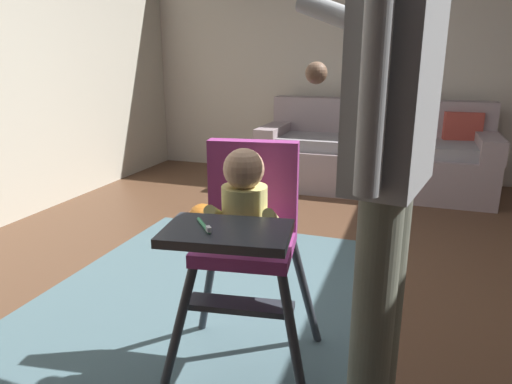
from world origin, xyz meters
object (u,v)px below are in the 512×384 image
(high_chair, at_px, (246,221))
(couch, at_px, (375,156))
(toy_ball_second, at_px, (202,218))
(adult_standing, at_px, (388,159))

(high_chair, bearing_deg, couch, 167.42)
(high_chair, relative_size, toy_ball_second, 4.45)
(toy_ball_second, bearing_deg, adult_standing, -47.65)
(high_chair, bearing_deg, toy_ball_second, -156.97)
(high_chair, xyz_separation_m, toy_ball_second, (-0.88, 1.42, -0.56))
(high_chair, xyz_separation_m, adult_standing, (0.50, -0.09, 0.29))
(couch, relative_size, toy_ball_second, 10.19)
(high_chair, distance_m, toy_ball_second, 1.76)
(couch, height_order, toy_ball_second, couch)
(high_chair, height_order, adult_standing, adult_standing)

